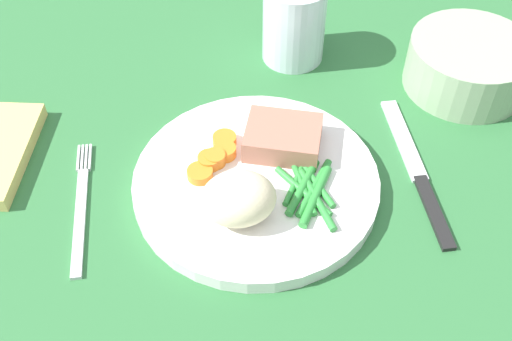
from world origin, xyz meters
The scene contains 10 objects.
dining_table centered at (0.00, 0.00, 1.00)cm, with size 120.00×90.00×2.00cm.
dinner_plate centered at (-1.98, -0.82, 2.80)cm, with size 24.33×24.33×1.60cm, color white.
meat_portion centered at (1.30, 3.02, 4.87)cm, with size 7.53×5.99×2.55cm, color #A86B56.
mashed_potatoes centered at (-4.17, -5.19, 5.95)cm, with size 6.92×5.73×4.69cm, color beige.
carrot_slices centered at (-5.76, 1.93, 4.16)cm, with size 5.34×6.96×1.30cm.
green_beans centered at (2.81, -3.39, 3.97)cm, with size 5.81×10.40×0.86cm.
fork centered at (-19.20, -1.07, 2.20)cm, with size 1.44×16.60×0.40cm.
knife centered at (14.59, -1.10, 2.20)cm, with size 1.70×20.50×0.64cm.
water_glass centered at (5.33, 19.87, 6.08)cm, with size 7.41×7.41×9.61cm.
salad_bowl centered at (24.12, 11.79, 5.28)cm, with size 13.86×13.86×5.81cm.
Camera 1 is at (-7.37, -40.79, 49.24)cm, focal length 43.53 mm.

